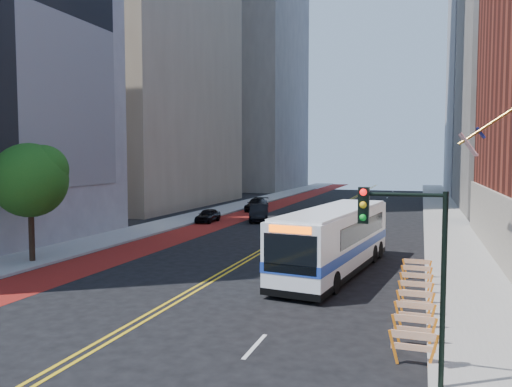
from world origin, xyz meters
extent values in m
plane|color=black|center=(0.00, 0.00, 0.00)|extent=(160.00, 160.00, 0.00)
cube|color=gray|center=(-12.00, 30.00, 0.07)|extent=(4.00, 140.00, 0.15)
cube|color=gray|center=(12.00, 30.00, 0.07)|extent=(4.00, 140.00, 0.15)
cube|color=maroon|center=(-8.10, 30.00, 0.00)|extent=(3.60, 140.00, 0.01)
cube|color=gold|center=(-0.18, 30.00, 0.00)|extent=(0.14, 140.00, 0.01)
cube|color=gold|center=(0.18, 30.00, 0.00)|extent=(0.14, 140.00, 0.01)
cube|color=silver|center=(4.80, -2.00, 0.01)|extent=(0.14, 2.20, 0.01)
cube|color=silver|center=(4.80, 6.00, 0.01)|extent=(0.14, 2.20, 0.01)
cube|color=silver|center=(4.80, 14.00, 0.01)|extent=(0.14, 2.20, 0.01)
cube|color=silver|center=(4.80, 22.00, 0.01)|extent=(0.14, 2.20, 0.01)
cube|color=silver|center=(4.80, 30.00, 0.01)|extent=(0.14, 2.20, 0.01)
cube|color=silver|center=(4.80, 38.00, 0.01)|extent=(0.14, 2.20, 0.01)
cube|color=silver|center=(4.80, 46.00, 0.01)|extent=(0.14, 2.20, 0.01)
cube|color=silver|center=(4.80, 54.00, 0.01)|extent=(0.14, 2.20, 0.01)
cube|color=silver|center=(4.80, 62.00, 0.01)|extent=(0.14, 2.20, 0.01)
cube|color=silver|center=(4.80, 70.00, 0.01)|extent=(0.14, 2.20, 0.01)
cube|color=silver|center=(4.80, 78.00, 0.01)|extent=(0.14, 2.20, 0.01)
cube|color=silver|center=(4.80, 86.00, 0.01)|extent=(0.14, 2.20, 0.01)
cube|color=#9E9384|center=(14.05, 12.00, 2.00)|extent=(0.50, 36.00, 4.00)
cube|color=black|center=(14.15, 13.00, 1.10)|extent=(0.35, 2.80, 2.20)
cube|color=black|center=(14.15, 20.00, 1.10)|extent=(0.35, 2.80, 2.20)
cylinder|color=#A57F33|center=(12.70, 8.00, 7.60)|extent=(2.85, 0.12, 2.05)
cube|color=#B21419|center=(11.70, 8.00, 6.60)|extent=(0.75, 1.90, 1.05)
cube|color=navy|center=(12.25, 8.45, 7.15)|extent=(0.39, 0.85, 0.52)
cube|color=slate|center=(-24.00, 78.00, 32.50)|extent=(20.00, 26.00, 65.00)
cube|color=orange|center=(9.05, -2.00, 0.50)|extent=(0.32, 0.06, 0.99)
cube|color=orange|center=(10.15, -2.00, 0.50)|extent=(0.32, 0.06, 0.99)
cube|color=orange|center=(9.60, -2.00, 0.90)|extent=(1.25, 0.05, 0.22)
cube|color=orange|center=(9.60, -2.00, 0.55)|extent=(1.25, 0.05, 0.18)
cube|color=orange|center=(9.05, -0.45, 0.50)|extent=(0.32, 0.06, 0.99)
cube|color=orange|center=(10.15, -0.45, 0.50)|extent=(0.32, 0.06, 0.99)
cube|color=orange|center=(9.60, -0.45, 0.90)|extent=(1.25, 0.05, 0.22)
cube|color=orange|center=(9.60, -0.45, 0.55)|extent=(1.25, 0.05, 0.18)
cube|color=orange|center=(9.05, 1.10, 0.50)|extent=(0.32, 0.06, 0.99)
cube|color=orange|center=(10.15, 1.10, 0.50)|extent=(0.32, 0.06, 0.99)
cube|color=orange|center=(9.60, 1.10, 0.90)|extent=(1.25, 0.05, 0.22)
cube|color=orange|center=(9.60, 1.10, 0.55)|extent=(1.25, 0.05, 0.18)
cube|color=orange|center=(9.05, 2.65, 0.50)|extent=(0.32, 0.06, 0.99)
cube|color=orange|center=(10.15, 2.65, 0.50)|extent=(0.32, 0.06, 0.99)
cube|color=orange|center=(9.60, 2.65, 0.90)|extent=(1.25, 0.05, 0.22)
cube|color=orange|center=(9.60, 2.65, 0.55)|extent=(1.25, 0.05, 0.18)
cube|color=orange|center=(9.05, 4.20, 0.50)|extent=(0.32, 0.06, 0.99)
cube|color=orange|center=(10.15, 4.20, 0.50)|extent=(0.32, 0.06, 0.99)
cube|color=orange|center=(9.60, 4.20, 0.90)|extent=(1.25, 0.05, 0.22)
cube|color=orange|center=(9.60, 4.20, 0.55)|extent=(1.25, 0.05, 0.18)
cube|color=orange|center=(9.05, 5.75, 0.50)|extent=(0.32, 0.06, 0.99)
cube|color=orange|center=(10.15, 5.75, 0.50)|extent=(0.32, 0.06, 0.99)
cube|color=orange|center=(9.60, 5.75, 0.90)|extent=(1.25, 0.05, 0.22)
cube|color=orange|center=(9.60, 5.75, 0.55)|extent=(1.25, 0.05, 0.18)
cube|color=orange|center=(9.05, 7.30, 0.50)|extent=(0.32, 0.06, 0.99)
cube|color=orange|center=(10.15, 7.30, 0.50)|extent=(0.32, 0.06, 0.99)
cube|color=orange|center=(9.60, 7.30, 0.90)|extent=(1.25, 0.05, 0.22)
cube|color=orange|center=(9.60, 7.30, 0.55)|extent=(1.25, 0.05, 0.18)
cube|color=orange|center=(9.05, 8.85, 0.50)|extent=(0.32, 0.06, 0.99)
cube|color=orange|center=(10.15, 8.85, 0.50)|extent=(0.32, 0.06, 0.99)
cube|color=orange|center=(9.60, 8.85, 0.90)|extent=(1.25, 0.05, 0.22)
cube|color=orange|center=(9.60, 8.85, 0.55)|extent=(1.25, 0.05, 0.18)
cylinder|color=black|center=(-11.30, 6.00, 1.75)|extent=(0.32, 0.32, 3.20)
sphere|color=#0F4811|center=(-11.30, 6.00, 4.75)|extent=(4.20, 4.20, 4.20)
sphere|color=#0F4811|center=(-10.70, 6.40, 5.35)|extent=(2.80, 2.80, 2.80)
sphere|color=#0F4811|center=(-11.80, 5.70, 5.15)|extent=(2.40, 2.40, 2.40)
cylinder|color=black|center=(10.30, -3.50, 2.65)|extent=(0.14, 0.14, 5.00)
cylinder|color=black|center=(9.30, -3.50, 5.05)|extent=(2.00, 0.10, 0.10)
cube|color=black|center=(8.30, -3.50, 4.75)|extent=(0.28, 0.22, 0.95)
sphere|color=red|center=(8.30, -3.64, 5.10)|extent=(0.18, 0.18, 0.18)
sphere|color=yellow|center=(8.30, -3.64, 4.77)|extent=(0.18, 0.18, 0.18)
sphere|color=#0CA526|center=(8.30, -3.64, 4.44)|extent=(0.18, 0.18, 0.18)
cube|color=white|center=(5.50, 9.02, 1.82)|extent=(4.32, 12.55, 2.92)
cube|color=#1D3BA1|center=(5.50, 9.02, 1.38)|extent=(4.37, 12.60, 0.46)
cube|color=black|center=(5.61, 9.83, 2.31)|extent=(3.87, 8.90, 0.97)
cube|color=black|center=(4.66, 2.96, 2.05)|extent=(2.34, 0.42, 1.64)
cube|color=black|center=(6.34, 15.09, 2.26)|extent=(2.13, 0.39, 1.03)
cube|color=#FF5905|center=(4.66, 2.95, 3.08)|extent=(1.86, 0.34, 0.31)
cube|color=white|center=(5.50, 9.02, 3.33)|extent=(4.11, 11.93, 0.12)
cube|color=black|center=(5.50, 9.02, 0.36)|extent=(4.36, 12.59, 0.31)
cylinder|color=black|center=(3.76, 5.29, 0.51)|extent=(0.44, 1.06, 1.03)
cylinder|color=black|center=(6.16, 4.96, 0.51)|extent=(0.44, 1.06, 1.03)
cylinder|color=black|center=(4.77, 12.60, 0.51)|extent=(0.44, 1.06, 1.03)
cylinder|color=black|center=(7.17, 12.27, 0.51)|extent=(0.44, 1.06, 1.03)
cylinder|color=black|center=(4.97, 14.06, 0.51)|extent=(0.44, 1.06, 1.03)
cylinder|color=black|center=(7.37, 13.73, 0.51)|extent=(0.44, 1.06, 1.03)
imported|color=black|center=(-9.30, 26.16, 0.63)|extent=(1.64, 3.78, 1.27)
imported|color=black|center=(-4.92, 28.28, 0.81)|extent=(3.01, 5.17, 1.61)
imported|color=black|center=(-8.12, 37.25, 0.72)|extent=(2.42, 5.09, 1.43)
camera|label=1|loc=(9.72, -16.68, 5.96)|focal=35.00mm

